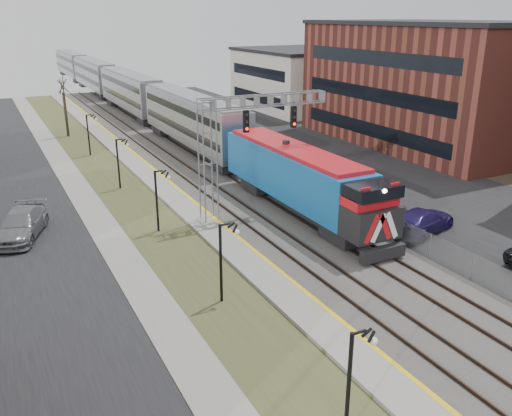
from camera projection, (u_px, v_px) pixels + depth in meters
street_west at (22, 216)px, 37.02m from camera, size 7.00×120.00×0.04m
sidewalk at (89, 205)px, 38.93m from camera, size 2.00×120.00×0.08m
grass_median at (130, 199)px, 40.22m from camera, size 4.00×120.00×0.06m
platform at (169, 193)px, 41.47m from camera, size 2.00×120.00×0.24m
ballast_bed at (228, 184)px, 43.61m from camera, size 8.00×120.00×0.20m
parking_lot at (350, 167)px, 48.76m from camera, size 16.00×120.00×0.04m
platform_edge at (180, 189)px, 41.80m from camera, size 0.24×120.00×0.01m
track_near at (205, 185)px, 42.70m from camera, size 1.58×120.00×0.15m
track_far at (245, 180)px, 44.19m from camera, size 1.58×120.00×0.15m
train at (124, 91)px, 75.70m from camera, size 3.00×108.65×5.33m
signal_gantry at (232, 137)px, 34.69m from camera, size 9.00×1.07×8.15m
lampposts at (218, 262)px, 25.53m from camera, size 0.14×62.14×4.00m
fence at (274, 169)px, 45.17m from camera, size 0.04×120.00×1.60m
buildings_east at (504, 92)px, 49.41m from camera, size 16.00×76.00×15.00m
car_lot_d at (422, 221)px, 33.93m from camera, size 5.73×3.68×1.55m
car_lot_e at (394, 212)px, 35.83m from camera, size 3.86×1.68×1.29m
car_street_b at (21, 225)px, 33.18m from camera, size 4.17×6.13×1.65m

